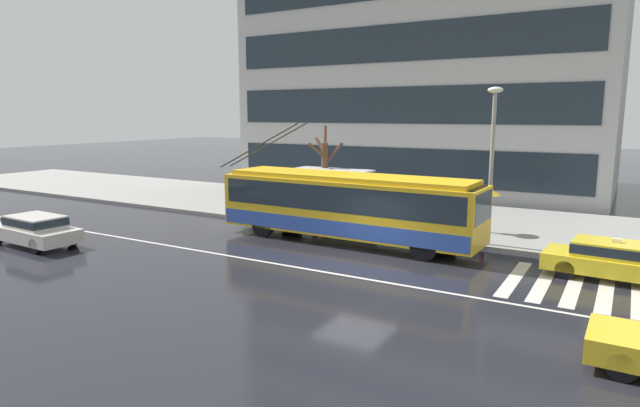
{
  "coord_description": "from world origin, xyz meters",
  "views": [
    {
      "loc": [
        8.27,
        -16.7,
        5.4
      ],
      "look_at": [
        -3.31,
        3.11,
        1.56
      ],
      "focal_mm": 30.02,
      "sensor_mm": 36.0,
      "label": 1
    }
  ],
  "objects_px": {
    "pedestrian_approaching_curb": "(428,197)",
    "street_tree_bare": "(325,173)",
    "bus_shelter": "(334,182)",
    "pedestrian_walking_past": "(372,191)",
    "private_car_oncoming": "(35,229)",
    "pedestrian_at_shelter": "(316,187)",
    "pedestrian_waiting_by_pole": "(488,197)",
    "street_lamp": "(492,152)",
    "trolleybus": "(348,205)",
    "taxi_ahead_of_bus": "(619,260)"
  },
  "relations": [
    {
      "from": "trolleybus",
      "to": "pedestrian_approaching_curb",
      "type": "bearing_deg",
      "value": 49.42
    },
    {
      "from": "bus_shelter",
      "to": "pedestrian_at_shelter",
      "type": "bearing_deg",
      "value": -178.36
    },
    {
      "from": "trolleybus",
      "to": "private_car_oncoming",
      "type": "distance_m",
      "value": 13.07
    },
    {
      "from": "taxi_ahead_of_bus",
      "to": "street_lamp",
      "type": "relative_size",
      "value": 0.76
    },
    {
      "from": "pedestrian_walking_past",
      "to": "pedestrian_at_shelter",
      "type": "bearing_deg",
      "value": -177.95
    },
    {
      "from": "trolleybus",
      "to": "pedestrian_waiting_by_pole",
      "type": "bearing_deg",
      "value": 41.57
    },
    {
      "from": "taxi_ahead_of_bus",
      "to": "street_lamp",
      "type": "distance_m",
      "value": 6.16
    },
    {
      "from": "trolleybus",
      "to": "taxi_ahead_of_bus",
      "type": "distance_m",
      "value": 10.19
    },
    {
      "from": "taxi_ahead_of_bus",
      "to": "private_car_oncoming",
      "type": "bearing_deg",
      "value": -162.09
    },
    {
      "from": "street_lamp",
      "to": "street_tree_bare",
      "type": "xyz_separation_m",
      "value": [
        -8.66,
        1.71,
        -1.49
      ]
    },
    {
      "from": "private_car_oncoming",
      "to": "pedestrian_at_shelter",
      "type": "height_order",
      "value": "pedestrian_at_shelter"
    },
    {
      "from": "street_tree_bare",
      "to": "private_car_oncoming",
      "type": "bearing_deg",
      "value": -125.39
    },
    {
      "from": "pedestrian_approaching_curb",
      "to": "street_tree_bare",
      "type": "xyz_separation_m",
      "value": [
        -5.75,
        0.79,
        0.67
      ]
    },
    {
      "from": "bus_shelter",
      "to": "pedestrian_waiting_by_pole",
      "type": "height_order",
      "value": "bus_shelter"
    },
    {
      "from": "taxi_ahead_of_bus",
      "to": "street_lamp",
      "type": "bearing_deg",
      "value": 154.14
    },
    {
      "from": "pedestrian_approaching_curb",
      "to": "bus_shelter",
      "type": "bearing_deg",
      "value": 174.19
    },
    {
      "from": "trolleybus",
      "to": "street_tree_bare",
      "type": "bearing_deg",
      "value": 131.13
    },
    {
      "from": "trolleybus",
      "to": "street_lamp",
      "type": "relative_size",
      "value": 1.98
    },
    {
      "from": "trolleybus",
      "to": "street_lamp",
      "type": "bearing_deg",
      "value": 20.41
    },
    {
      "from": "private_car_oncoming",
      "to": "pedestrian_approaching_curb",
      "type": "height_order",
      "value": "pedestrian_approaching_curb"
    },
    {
      "from": "private_car_oncoming",
      "to": "pedestrian_at_shelter",
      "type": "xyz_separation_m",
      "value": [
        7.34,
        10.51,
        1.01
      ]
    },
    {
      "from": "street_lamp",
      "to": "street_tree_bare",
      "type": "distance_m",
      "value": 8.95
    },
    {
      "from": "bus_shelter",
      "to": "street_tree_bare",
      "type": "relative_size",
      "value": 0.86
    },
    {
      "from": "pedestrian_approaching_curb",
      "to": "pedestrian_walking_past",
      "type": "bearing_deg",
      "value": 168.64
    },
    {
      "from": "pedestrian_approaching_curb",
      "to": "street_lamp",
      "type": "relative_size",
      "value": 0.32
    },
    {
      "from": "pedestrian_approaching_curb",
      "to": "street_lamp",
      "type": "distance_m",
      "value": 3.73
    },
    {
      "from": "bus_shelter",
      "to": "trolleybus",
      "type": "bearing_deg",
      "value": -53.14
    },
    {
      "from": "trolleybus",
      "to": "pedestrian_walking_past",
      "type": "xyz_separation_m",
      "value": [
        -0.48,
        3.52,
        0.12
      ]
    },
    {
      "from": "trolleybus",
      "to": "pedestrian_at_shelter",
      "type": "distance_m",
      "value": 4.96
    },
    {
      "from": "street_tree_bare",
      "to": "trolleybus",
      "type": "bearing_deg",
      "value": -48.87
    },
    {
      "from": "bus_shelter",
      "to": "street_lamp",
      "type": "relative_size",
      "value": 0.64
    },
    {
      "from": "pedestrian_approaching_curb",
      "to": "pedestrian_walking_past",
      "type": "relative_size",
      "value": 1.01
    },
    {
      "from": "taxi_ahead_of_bus",
      "to": "bus_shelter",
      "type": "xyz_separation_m",
      "value": [
        -12.73,
        3.73,
        1.35
      ]
    },
    {
      "from": "bus_shelter",
      "to": "pedestrian_walking_past",
      "type": "height_order",
      "value": "bus_shelter"
    },
    {
      "from": "private_car_oncoming",
      "to": "pedestrian_walking_past",
      "type": "distance_m",
      "value": 14.94
    },
    {
      "from": "pedestrian_approaching_curb",
      "to": "pedestrian_at_shelter",
      "type": "bearing_deg",
      "value": 175.42
    },
    {
      "from": "pedestrian_waiting_by_pole",
      "to": "private_car_oncoming",
      "type": "bearing_deg",
      "value": -144.16
    },
    {
      "from": "pedestrian_at_shelter",
      "to": "trolleybus",
      "type": "bearing_deg",
      "value": -43.51
    },
    {
      "from": "pedestrian_approaching_curb",
      "to": "street_tree_bare",
      "type": "relative_size",
      "value": 0.43
    },
    {
      "from": "pedestrian_waiting_by_pole",
      "to": "street_lamp",
      "type": "height_order",
      "value": "street_lamp"
    },
    {
      "from": "private_car_oncoming",
      "to": "pedestrian_walking_past",
      "type": "relative_size",
      "value": 2.23
    },
    {
      "from": "trolleybus",
      "to": "street_lamp",
      "type": "distance_m",
      "value": 6.21
    },
    {
      "from": "private_car_oncoming",
      "to": "street_tree_bare",
      "type": "relative_size",
      "value": 0.94
    },
    {
      "from": "bus_shelter",
      "to": "pedestrian_walking_past",
      "type": "relative_size",
      "value": 2.04
    },
    {
      "from": "pedestrian_walking_past",
      "to": "street_tree_bare",
      "type": "relative_size",
      "value": 0.42
    },
    {
      "from": "street_tree_bare",
      "to": "bus_shelter",
      "type": "bearing_deg",
      "value": -22.54
    },
    {
      "from": "pedestrian_walking_past",
      "to": "pedestrian_waiting_by_pole",
      "type": "xyz_separation_m",
      "value": [
        5.32,
        0.77,
        0.02
      ]
    },
    {
      "from": "pedestrian_approaching_curb",
      "to": "taxi_ahead_of_bus",
      "type": "bearing_deg",
      "value": -22.79
    },
    {
      "from": "pedestrian_at_shelter",
      "to": "pedestrian_waiting_by_pole",
      "type": "bearing_deg",
      "value": 5.94
    },
    {
      "from": "pedestrian_waiting_by_pole",
      "to": "street_lamp",
      "type": "bearing_deg",
      "value": -75.99
    }
  ]
}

